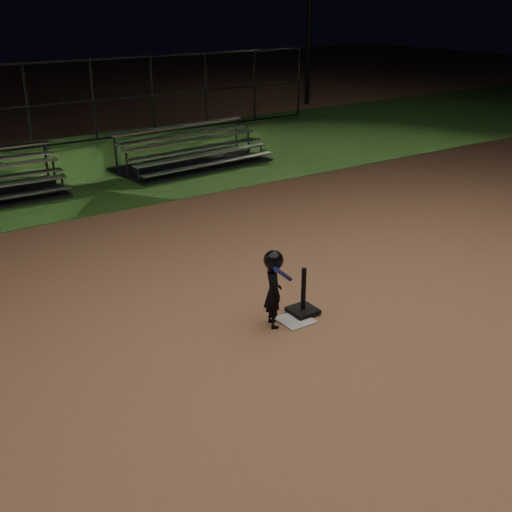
{
  "coord_description": "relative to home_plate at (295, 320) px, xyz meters",
  "views": [
    {
      "loc": [
        -4.82,
        -6.17,
        4.25
      ],
      "look_at": [
        0.0,
        1.0,
        0.65
      ],
      "focal_mm": 43.93,
      "sensor_mm": 36.0,
      "label": 1
    }
  ],
  "objects": [
    {
      "name": "ground",
      "position": [
        0.0,
        0.0,
        -0.01
      ],
      "size": [
        80.0,
        80.0,
        0.0
      ],
      "primitive_type": "plane",
      "color": "#A56F4B",
      "rests_on": "ground"
    },
    {
      "name": "grass_strip",
      "position": [
        0.0,
        10.0,
        -0.01
      ],
      "size": [
        60.0,
        8.0,
        0.01
      ],
      "primitive_type": "cube",
      "color": "#28551B",
      "rests_on": "ground"
    },
    {
      "name": "home_plate",
      "position": [
        0.0,
        0.0,
        0.0
      ],
      "size": [
        0.45,
        0.45,
        0.02
      ],
      "primitive_type": "cube",
      "color": "beige",
      "rests_on": "ground"
    },
    {
      "name": "batting_tee",
      "position": [
        0.22,
        0.11,
        0.13
      ],
      "size": [
        0.38,
        0.38,
        0.69
      ],
      "color": "black",
      "rests_on": "home_plate"
    },
    {
      "name": "child_batter",
      "position": [
        -0.33,
        0.08,
        0.58
      ],
      "size": [
        0.53,
        0.54,
        1.12
      ],
      "rotation": [
        0.0,
        0.0,
        1.27
      ],
      "color": "black",
      "rests_on": "ground"
    },
    {
      "name": "bleacher_right",
      "position": [
        2.99,
        8.5,
        0.19
      ],
      "size": [
        4.22,
        2.34,
        0.99
      ],
      "rotation": [
        0.0,
        0.0,
        0.09
      ],
      "color": "silver",
      "rests_on": "ground"
    },
    {
      "name": "backstop_fence",
      "position": [
        0.0,
        13.0,
        1.24
      ],
      "size": [
        20.08,
        0.08,
        2.5
      ],
      "color": "#38383D",
      "rests_on": "ground"
    }
  ]
}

